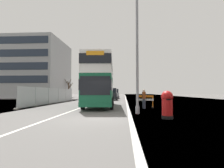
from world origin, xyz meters
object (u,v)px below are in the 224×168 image
(red_pillar_postbox, at_px, (167,103))
(car_oncoming_near, at_px, (112,95))
(lamppost_foreground, at_px, (137,49))
(car_receding_mid, at_px, (115,94))
(pedestrian_at_kerb, at_px, (144,99))
(double_decker_bus, at_px, (100,82))
(roadworks_barrier, at_px, (145,100))
(car_receding_far, at_px, (98,94))

(red_pillar_postbox, bearing_deg, car_oncoming_near, 100.92)
(lamppost_foreground, height_order, car_receding_mid, lamppost_foreground)
(car_oncoming_near, bearing_deg, pedestrian_at_kerb, -77.05)
(double_decker_bus, distance_m, car_receding_mid, 24.11)
(car_receding_mid, bearing_deg, pedestrian_at_kerb, -81.31)
(roadworks_barrier, bearing_deg, car_oncoming_near, 104.41)
(lamppost_foreground, xyz_separation_m, car_oncoming_near, (-3.19, 22.01, -3.48))
(double_decker_bus, bearing_deg, car_oncoming_near, 89.31)
(lamppost_foreground, relative_size, red_pillar_postbox, 6.06)
(car_receding_far, bearing_deg, pedestrian_at_kerb, -74.77)
(pedestrian_at_kerb, bearing_deg, car_receding_far, 105.23)
(double_decker_bus, relative_size, car_oncoming_near, 2.69)
(car_receding_mid, distance_m, pedestrian_at_kerb, 26.31)
(red_pillar_postbox, bearing_deg, pedestrian_at_kerb, 95.35)
(double_decker_bus, height_order, car_oncoming_near, double_decker_bus)
(red_pillar_postbox, distance_m, car_receding_far, 40.22)
(car_receding_far, height_order, pedestrian_at_kerb, car_receding_far)
(double_decker_bus, relative_size, red_pillar_postbox, 6.74)
(double_decker_bus, xyz_separation_m, red_pillar_postbox, (4.88, -8.57, -1.70))
(red_pillar_postbox, bearing_deg, double_decker_bus, 119.68)
(car_receding_mid, bearing_deg, double_decker_bus, -90.69)
(car_oncoming_near, distance_m, car_receding_far, 15.51)
(roadworks_barrier, distance_m, car_receding_mid, 25.27)
(double_decker_bus, bearing_deg, car_receding_far, 98.53)
(roadworks_barrier, distance_m, car_receding_far, 32.66)
(double_decker_bus, relative_size, lamppost_foreground, 1.11)
(car_receding_far, xyz_separation_m, pedestrian_at_kerb, (8.84, -32.47, -0.12))
(roadworks_barrier, bearing_deg, car_receding_mid, 99.50)
(car_receding_mid, bearing_deg, car_oncoming_near, -90.69)
(roadworks_barrier, bearing_deg, car_receding_far, 106.07)
(car_receding_far, bearing_deg, lamppost_foreground, -77.78)
(double_decker_bus, distance_m, car_oncoming_near, 15.84)
(car_oncoming_near, bearing_deg, car_receding_mid, 89.31)
(lamppost_foreground, distance_m, red_pillar_postbox, 4.58)
(car_receding_mid, bearing_deg, lamppost_foreground, -84.17)
(lamppost_foreground, height_order, car_oncoming_near, lamppost_foreground)
(car_receding_mid, xyz_separation_m, car_receding_far, (-4.87, 6.47, -0.04))
(roadworks_barrier, bearing_deg, pedestrian_at_kerb, -100.36)
(roadworks_barrier, height_order, car_receding_far, car_receding_far)
(red_pillar_postbox, bearing_deg, car_receding_mid, 98.01)
(lamppost_foreground, height_order, roadworks_barrier, lamppost_foreground)
(car_receding_far, bearing_deg, red_pillar_postbox, -76.39)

